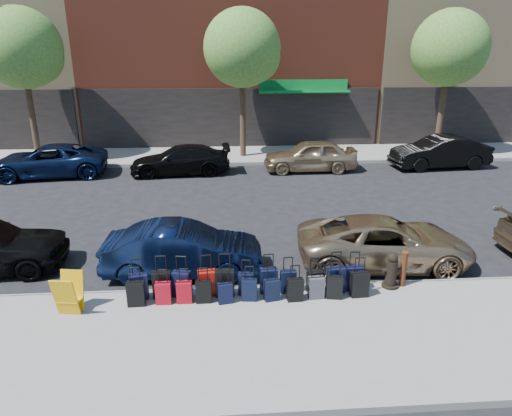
{
  "coord_description": "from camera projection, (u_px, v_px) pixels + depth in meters",
  "views": [
    {
      "loc": [
        -0.49,
        -14.15,
        5.59
      ],
      "look_at": [
        0.4,
        -1.5,
        1.09
      ],
      "focal_mm": 32.0,
      "sensor_mm": 36.0,
      "label": 1
    }
  ],
  "objects": [
    {
      "name": "suitcase_back_3",
      "position": [
        204.0,
        292.0,
        10.21
      ],
      "size": [
        0.35,
        0.21,
        0.83
      ],
      "rotation": [
        0.0,
        0.0,
        0.02
      ],
      "color": "black",
      "rests_on": "sidewalk_near"
    },
    {
      "name": "curb_near",
      "position": [
        248.0,
        289.0,
        10.96
      ],
      "size": [
        60.0,
        0.08,
        0.15
      ],
      "primitive_type": "cube",
      "color": "gray",
      "rests_on": "ground"
    },
    {
      "name": "suitcase_front_9",
      "position": [
        336.0,
        279.0,
        10.63
      ],
      "size": [
        0.44,
        0.27,
        1.0
      ],
      "rotation": [
        0.0,
        0.0,
        0.12
      ],
      "color": "black",
      "rests_on": "sidewalk_near"
    },
    {
      "name": "suitcase_front_5",
      "position": [
        246.0,
        284.0,
        10.54
      ],
      "size": [
        0.37,
        0.24,
        0.85
      ],
      "rotation": [
        0.0,
        0.0,
        -0.12
      ],
      "color": "black",
      "rests_on": "sidewalk_near"
    },
    {
      "name": "suitcase_front_4",
      "position": [
        225.0,
        283.0,
        10.45
      ],
      "size": [
        0.44,
        0.25,
        1.03
      ],
      "rotation": [
        0.0,
        0.0,
        -0.04
      ],
      "color": "black",
      "rests_on": "sidewalk_near"
    },
    {
      "name": "suitcase_back_4",
      "position": [
        225.0,
        293.0,
        10.19
      ],
      "size": [
        0.35,
        0.24,
        0.77
      ],
      "rotation": [
        0.0,
        0.0,
        0.18
      ],
      "color": "black",
      "rests_on": "sidewalk_near"
    },
    {
      "name": "display_rack",
      "position": [
        69.0,
        294.0,
        9.75
      ],
      "size": [
        0.58,
        0.62,
        0.89
      ],
      "rotation": [
        0.0,
        0.0,
        -0.16
      ],
      "color": "#E7A80C",
      "rests_on": "sidewalk_near"
    },
    {
      "name": "car_near_2",
      "position": [
        385.0,
        242.0,
        12.23
      ],
      "size": [
        4.76,
        2.42,
        1.29
      ],
      "primitive_type": "imported",
      "rotation": [
        0.0,
        0.0,
        1.51
      ],
      "color": "#9C8260",
      "rests_on": "ground"
    },
    {
      "name": "sidewalk_near",
      "position": [
        254.0,
        340.0,
        9.06
      ],
      "size": [
        60.0,
        4.0,
        0.15
      ],
      "primitive_type": "cube",
      "color": "gray",
      "rests_on": "ground"
    },
    {
      "name": "tree_center",
      "position": [
        245.0,
        50.0,
        22.36
      ],
      "size": [
        3.8,
        3.8,
        7.27
      ],
      "color": "black",
      "rests_on": "sidewalk_far"
    },
    {
      "name": "suitcase_front_8",
      "position": [
        315.0,
        281.0,
        10.63
      ],
      "size": [
        0.39,
        0.26,
        0.86
      ],
      "rotation": [
        0.0,
        0.0,
        0.2
      ],
      "color": "black",
      "rests_on": "sidewalk_near"
    },
    {
      "name": "bollard",
      "position": [
        403.0,
        268.0,
        10.85
      ],
      "size": [
        0.16,
        0.16,
        0.88
      ],
      "color": "#38190C",
      "rests_on": "sidewalk_near"
    },
    {
      "name": "suitcase_front_1",
      "position": [
        162.0,
        284.0,
        10.41
      ],
      "size": [
        0.42,
        0.23,
        1.0
      ],
      "rotation": [
        0.0,
        0.0,
        0.0
      ],
      "color": "black",
      "rests_on": "sidewalk_near"
    },
    {
      "name": "car_far_1",
      "position": [
        180.0,
        160.0,
        20.98
      ],
      "size": [
        4.67,
        2.16,
        1.32
      ],
      "primitive_type": "imported",
      "rotation": [
        0.0,
        0.0,
        -1.5
      ],
      "color": "black",
      "rests_on": "ground"
    },
    {
      "name": "car_far_0",
      "position": [
        48.0,
        161.0,
        20.58
      ],
      "size": [
        5.41,
        3.03,
        1.43
      ],
      "primitive_type": "imported",
      "rotation": [
        0.0,
        0.0,
        -1.44
      ],
      "color": "#0C1938",
      "rests_on": "ground"
    },
    {
      "name": "car_near_1",
      "position": [
        183.0,
        250.0,
        11.69
      ],
      "size": [
        4.08,
        1.52,
        1.33
      ],
      "primitive_type": "imported",
      "rotation": [
        0.0,
        0.0,
        1.54
      ],
      "color": "#0C1634",
      "rests_on": "ground"
    },
    {
      "name": "suitcase_back_8",
      "position": [
        316.0,
        287.0,
        10.38
      ],
      "size": [
        0.37,
        0.23,
        0.84
      ],
      "rotation": [
        0.0,
        0.0,
        0.08
      ],
      "color": "#404045",
      "rests_on": "sidewalk_near"
    },
    {
      "name": "tree_left",
      "position": [
        25.0,
        50.0,
        21.67
      ],
      "size": [
        3.8,
        3.8,
        7.27
      ],
      "color": "black",
      "rests_on": "sidewalk_far"
    },
    {
      "name": "fire_hydrant",
      "position": [
        391.0,
        271.0,
        10.82
      ],
      "size": [
        0.44,
        0.39,
        0.88
      ],
      "rotation": [
        0.0,
        0.0,
        0.03
      ],
      "color": "black",
      "rests_on": "sidewalk_near"
    },
    {
      "name": "ground",
      "position": [
        241.0,
        224.0,
        15.2
      ],
      "size": [
        120.0,
        120.0,
        0.0
      ],
      "primitive_type": "plane",
      "color": "black",
      "rests_on": "ground"
    },
    {
      "name": "suitcase_front_7",
      "position": [
        288.0,
        281.0,
        10.63
      ],
      "size": [
        0.37,
        0.21,
        0.88
      ],
      "rotation": [
        0.0,
        0.0,
        0.02
      ],
      "color": "black",
      "rests_on": "sidewalk_near"
    },
    {
      "name": "tree_right",
      "position": [
        452.0,
        50.0,
        23.06
      ],
      "size": [
        3.8,
        3.8,
        7.27
      ],
      "color": "black",
      "rests_on": "sidewalk_far"
    },
    {
      "name": "suitcase_back_5",
      "position": [
        249.0,
        290.0,
        10.29
      ],
      "size": [
        0.36,
        0.23,
        0.82
      ],
      "rotation": [
        0.0,
        0.0,
        -0.09
      ],
      "color": "black",
      "rests_on": "sidewalk_near"
    },
    {
      "name": "suitcase_front_0",
      "position": [
        139.0,
        286.0,
        10.33
      ],
      "size": [
        0.44,
        0.29,
        0.98
      ],
      "rotation": [
        0.0,
        0.0,
        0.18
      ],
      "color": "black",
      "rests_on": "sidewalk_near"
    },
    {
      "name": "car_far_2",
      "position": [
        310.0,
        156.0,
        21.48
      ],
      "size": [
        4.35,
        1.76,
        1.48
      ],
      "primitive_type": "imported",
      "rotation": [
        0.0,
        0.0,
        -1.57
      ],
      "color": "tan",
      "rests_on": "ground"
    },
    {
      "name": "suitcase_front_10",
      "position": [
        354.0,
        278.0,
        10.73
      ],
      "size": [
        0.4,
        0.23,
        0.95
      ],
      "rotation": [
        0.0,
        0.0,
        0.03
      ],
      "color": "black",
      "rests_on": "sidewalk_near"
    },
    {
      "name": "suitcase_front_2",
      "position": [
        182.0,
        284.0,
        10.44
      ],
      "size": [
        0.44,
        0.3,
        0.98
      ],
      "rotation": [
        0.0,
        0.0,
        -0.19
      ],
      "color": "black",
      "rests_on": "sidewalk_near"
    },
    {
      "name": "suitcase_back_1",
      "position": [
        163.0,
        293.0,
        10.16
      ],
      "size": [
        0.35,
        0.2,
        0.82
      ],
      "rotation": [
        0.0,
        0.0,
        -0.01
      ],
      "color": "#AA0B1A",
      "rests_on": "sidewalk_near"
    },
    {
      "name": "suitcase_back_10",
      "position": [
        359.0,
        284.0,
        10.45
      ],
      "size": [
        0.41,
        0.25,
        0.95
      ],
      "rotation": [
        0.0,
        0.0,
        0.06
      ],
      "color": "black",
      "rests_on": "sidewalk_near"
    },
    {
      "name": "suitcase_back_7",
      "position": [
        295.0,
        290.0,
        10.28
      ],
      "size": [
        0.37,
        0.23,
        0.85
      ],
      "rotation": [
        0.0,
        0.0,
        0.05
      ],
      "color": "black",
      "rests_on": "sidewalk_near"
    },
    {
      "name": "suitcase_back_0",
      "position": [
        136.0,
        294.0,
        10.08
      ],
      "size": [
        0.39,
        0.23,
        0.91
      ],
      "rotation": [
        0.0,
        0.0,
        0.03
      ],
      "color": "black",
      "rests_on": "sidewalk_near"
    },
    {
      "name": "suitcase_front_6",
      "position": [
        269.0,
        280.0,
        10.61
      ],
      "size": [
        0.41,
        0.25,
        0.95
      ],
      "rotation": [
        0.0,
        0.0,
        0.07
      ],
      "color": "black",
      "rests_on": "sidewalk_near"
    },
    {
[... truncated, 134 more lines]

